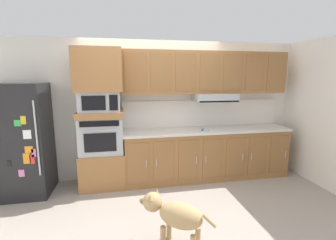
# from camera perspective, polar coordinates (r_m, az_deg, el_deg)

# --- Properties ---
(ground_plane) EXTENTS (9.60, 9.60, 0.00)m
(ground_plane) POSITION_cam_1_polar(r_m,az_deg,el_deg) (3.84, -1.32, -18.67)
(ground_plane) COLOR #9E9389
(back_kitchen_wall) EXTENTS (6.20, 0.12, 2.50)m
(back_kitchen_wall) POSITION_cam_1_polar(r_m,az_deg,el_deg) (4.51, -3.73, 2.45)
(back_kitchen_wall) COLOR silver
(back_kitchen_wall) RESTS_ON ground
(side_panel_right) EXTENTS (0.12, 7.10, 2.50)m
(side_panel_right) POSITION_cam_1_polar(r_m,az_deg,el_deg) (4.76, 34.10, 1.13)
(side_panel_right) COLOR white
(side_panel_right) RESTS_ON ground
(refrigerator) EXTENTS (0.76, 0.73, 1.76)m
(refrigerator) POSITION_cam_1_polar(r_m,az_deg,el_deg) (4.40, -31.21, -4.11)
(refrigerator) COLOR black
(refrigerator) RESTS_ON ground
(oven_base_cabinet) EXTENTS (0.74, 0.62, 0.60)m
(oven_base_cabinet) POSITION_cam_1_polar(r_m,az_deg,el_deg) (4.37, -15.08, -11.01)
(oven_base_cabinet) COLOR #996638
(oven_base_cabinet) RESTS_ON ground
(built_in_oven) EXTENTS (0.70, 0.62, 0.60)m
(built_in_oven) POSITION_cam_1_polar(r_m,az_deg,el_deg) (4.19, -15.46, -3.34)
(built_in_oven) COLOR #A8AAAF
(built_in_oven) RESTS_ON oven_base_cabinet
(appliance_mid_shelf) EXTENTS (0.74, 0.62, 0.10)m
(appliance_mid_shelf) POSITION_cam_1_polar(r_m,az_deg,el_deg) (4.13, -15.68, 1.40)
(appliance_mid_shelf) COLOR #996638
(appliance_mid_shelf) RESTS_ON built_in_oven
(microwave) EXTENTS (0.64, 0.54, 0.32)m
(microwave) POSITION_cam_1_polar(r_m,az_deg,el_deg) (4.10, -15.82, 4.29)
(microwave) COLOR #A8AAAF
(microwave) RESTS_ON appliance_mid_shelf
(appliance_upper_cabinet) EXTENTS (0.74, 0.62, 0.68)m
(appliance_upper_cabinet) POSITION_cam_1_polar(r_m,az_deg,el_deg) (4.09, -16.16, 11.28)
(appliance_upper_cabinet) COLOR #996638
(appliance_upper_cabinet) RESTS_ON microwave
(lower_cabinet_run) EXTENTS (2.99, 0.63, 0.88)m
(lower_cabinet_run) POSITION_cam_1_polar(r_m,az_deg,el_deg) (4.56, 9.15, -8.01)
(lower_cabinet_run) COLOR #996638
(lower_cabinet_run) RESTS_ON ground
(countertop_slab) EXTENTS (3.03, 0.64, 0.04)m
(countertop_slab) POSITION_cam_1_polar(r_m,az_deg,el_deg) (4.44, 9.30, -2.35)
(countertop_slab) COLOR beige
(countertop_slab) RESTS_ON lower_cabinet_run
(backsplash_panel) EXTENTS (3.03, 0.02, 0.50)m
(backsplash_panel) POSITION_cam_1_polar(r_m,az_deg,el_deg) (4.66, 8.18, 1.63)
(backsplash_panel) COLOR white
(backsplash_panel) RESTS_ON countertop_slab
(upper_cabinet_with_hood) EXTENTS (2.99, 0.48, 0.88)m
(upper_cabinet_with_hood) POSITION_cam_1_polar(r_m,az_deg,el_deg) (4.46, 9.23, 10.67)
(upper_cabinet_with_hood) COLOR #996638
(upper_cabinet_with_hood) RESTS_ON backsplash_panel
(screwdriver) EXTENTS (0.17, 0.16, 0.03)m
(screwdriver) POSITION_cam_1_polar(r_m,az_deg,el_deg) (4.30, 8.32, -2.29)
(screwdriver) COLOR blue
(screwdriver) RESTS_ON countertop_slab
(dog) EXTENTS (0.77, 0.60, 0.59)m
(dog) POSITION_cam_1_polar(r_m,az_deg,el_deg) (2.81, 1.46, -21.32)
(dog) COLOR tan
(dog) RESTS_ON ground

